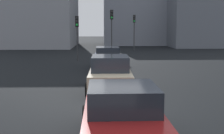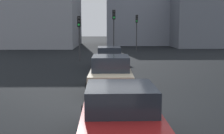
% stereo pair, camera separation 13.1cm
% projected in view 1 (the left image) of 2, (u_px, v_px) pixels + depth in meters
% --- Properties ---
extents(ground_plane, '(160.00, 160.00, 0.20)m').
position_uv_depth(ground_plane, '(110.00, 104.00, 11.88)').
color(ground_plane, black).
extents(car_navy_lead, '(4.81, 1.99, 1.54)m').
position_uv_depth(car_navy_lead, '(107.00, 58.00, 20.78)').
color(car_navy_lead, '#141E4C').
rests_on(car_navy_lead, ground_plane).
extents(car_beige_second, '(4.44, 2.13, 1.61)m').
position_uv_depth(car_beige_second, '(110.00, 74.00, 13.77)').
color(car_beige_second, tan).
rests_on(car_beige_second, ground_plane).
extents(car_red_third, '(4.10, 2.13, 1.51)m').
position_uv_depth(car_red_third, '(122.00, 115.00, 7.52)').
color(car_red_third, maroon).
rests_on(car_red_third, ground_plane).
extents(traffic_light_near_left, '(0.32, 0.30, 4.28)m').
position_uv_depth(traffic_light_near_left, '(134.00, 25.00, 35.46)').
color(traffic_light_near_left, '#2D2D30').
rests_on(traffic_light_near_left, ground_plane).
extents(traffic_light_near_right, '(0.32, 0.29, 3.79)m').
position_uv_depth(traffic_light_near_right, '(77.00, 29.00, 25.37)').
color(traffic_light_near_right, '#2D2D30').
rests_on(traffic_light_near_right, ground_plane).
extents(traffic_light_far_left, '(0.32, 0.30, 4.49)m').
position_uv_depth(traffic_light_far_left, '(112.00, 23.00, 28.55)').
color(traffic_light_far_left, '#2D2D30').
rests_on(traffic_light_far_left, ground_plane).
extents(traffic_light_far_right, '(0.32, 0.30, 4.13)m').
position_uv_depth(traffic_light_far_right, '(77.00, 26.00, 35.69)').
color(traffic_light_far_right, '#2D2D30').
rests_on(traffic_light_far_right, ground_plane).
extents(building_facade_left, '(13.36, 9.06, 8.22)m').
position_uv_depth(building_facade_left, '(195.00, 19.00, 46.09)').
color(building_facade_left, slate).
rests_on(building_facade_left, ground_plane).
extents(building_facade_center, '(10.42, 11.95, 11.31)m').
position_uv_depth(building_facade_center, '(140.00, 10.00, 49.99)').
color(building_facade_center, gray).
rests_on(building_facade_center, ground_plane).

